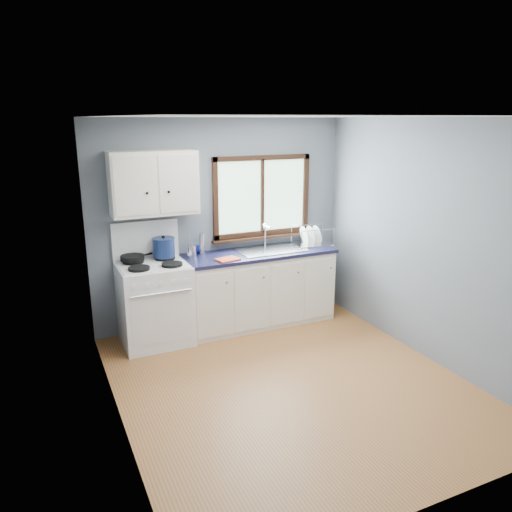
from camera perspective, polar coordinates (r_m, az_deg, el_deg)
name	(u,v)px	position (r m, az deg, el deg)	size (l,w,h in m)	color
floor	(290,384)	(5.03, 3.89, -14.35)	(3.20, 3.60, 0.02)	#9F6533
ceiling	(295,115)	(4.36, 4.51, 15.74)	(3.20, 3.60, 0.02)	white
wall_back	(221,223)	(6.14, -3.98, 3.81)	(3.20, 0.02, 2.50)	slate
wall_front	(440,336)	(3.17, 20.28, -8.53)	(3.20, 0.02, 2.50)	slate
wall_left	(110,283)	(4.04, -16.30, -2.98)	(0.02, 3.60, 2.50)	slate
wall_right	(429,242)	(5.47, 19.13, 1.55)	(0.02, 3.60, 2.50)	slate
gas_range	(155,301)	(5.77, -11.52, -5.06)	(0.76, 0.69, 1.36)	white
base_cabinets	(258,291)	(6.21, 0.28, -4.06)	(1.85, 0.60, 0.88)	white
countertop	(259,253)	(6.06, 0.29, 0.31)	(1.89, 0.64, 0.04)	black
sink	(272,255)	(6.15, 1.81, 0.12)	(0.84, 0.46, 0.44)	silver
window	(262,202)	(6.27, 0.71, 6.19)	(1.36, 0.10, 1.03)	#9EC6A8
upper_cabinets	(154,183)	(5.63, -11.60, 8.16)	(0.95, 0.35, 0.70)	white
skillet	(133,258)	(5.72, -13.92, -0.19)	(0.42, 0.35, 0.05)	black
stockpot	(164,247)	(5.77, -10.50, 1.01)	(0.32, 0.32, 0.25)	#12214A
utensil_crock	(192,251)	(5.86, -7.37, 0.57)	(0.12, 0.12, 0.34)	silver
thermos	(202,244)	(5.94, -6.22, 1.40)	(0.06, 0.06, 0.27)	silver
soap_bottle	(201,244)	(5.97, -6.34, 1.37)	(0.09, 0.09, 0.25)	#172BB0
dish_towel	(228,259)	(5.71, -3.26, -0.39)	(0.25, 0.18, 0.02)	#CE4D30
dish_rack	(312,240)	(6.44, 6.37, 1.88)	(0.50, 0.40, 0.24)	silver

